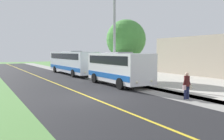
{
  "coord_description": "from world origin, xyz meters",
  "views": [
    {
      "loc": [
        6.13,
        13.43,
        2.87
      ],
      "look_at": [
        -3.5,
        -3.36,
        1.4
      ],
      "focal_mm": 37.59,
      "sensor_mm": 36.0,
      "label": 1
    }
  ],
  "objects": [
    {
      "name": "shuttle_bus_front",
      "position": [
        -4.55,
        -4.03,
        1.59
      ],
      "size": [
        2.74,
        7.45,
        2.89
      ],
      "color": "white",
      "rests_on": "ground"
    },
    {
      "name": "transit_bus_rear",
      "position": [
        -4.5,
        -15.64,
        1.67
      ],
      "size": [
        2.65,
        11.92,
        3.04
      ],
      "color": "silver",
      "rests_on": "ground"
    },
    {
      "name": "street_light_pole",
      "position": [
        -4.88,
        -5.52,
        4.5
      ],
      "size": [
        1.97,
        0.24,
        8.19
      ],
      "color": "#9E9EA3",
      "rests_on": "ground"
    },
    {
      "name": "pedestrian_with_bags",
      "position": [
        -4.9,
        3.39,
        0.88
      ],
      "size": [
        0.72,
        0.34,
        1.65
      ],
      "color": "#1E2347",
      "rests_on": "ground"
    },
    {
      "name": "ground_plane",
      "position": [
        0.0,
        0.0,
        0.0
      ],
      "size": [
        120.0,
        120.0,
        0.0
      ],
      "primitive_type": "plane",
      "color": "#548442"
    },
    {
      "name": "sidewalk",
      "position": [
        -5.2,
        0.0,
        0.0
      ],
      "size": [
        2.4,
        100.0,
        0.01
      ],
      "primitive_type": "cube",
      "color": "gray",
      "rests_on": "ground"
    },
    {
      "name": "road_surface",
      "position": [
        0.0,
        0.0,
        0.0
      ],
      "size": [
        8.0,
        100.0,
        0.01
      ],
      "primitive_type": "cube",
      "color": "black",
      "rests_on": "ground"
    },
    {
      "name": "road_centre_line",
      "position": [
        0.0,
        0.0,
        0.01
      ],
      "size": [
        0.16,
        100.0,
        0.0
      ],
      "primitive_type": "cube",
      "color": "gold",
      "rests_on": "ground"
    },
    {
      "name": "tree_curbside",
      "position": [
        -7.4,
        -7.19,
        4.19
      ],
      "size": [
        4.12,
        4.12,
        6.27
      ],
      "color": "brown",
      "rests_on": "ground"
    }
  ]
}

